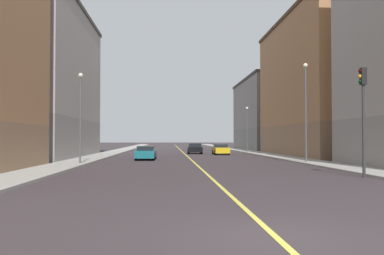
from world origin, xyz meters
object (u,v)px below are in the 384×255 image
building_left_far (266,115)px  building_left_mid (316,86)px  car_teal (146,153)px  street_lamp_left_far (247,124)px  street_lamp_left_near (306,103)px  car_black (195,149)px  traffic_light_left_near (363,106)px  building_right_midblock (45,82)px  street_lamp_right_near (80,108)px  car_yellow (221,149)px

building_left_far → building_left_mid: bearing=-90.0°
car_teal → street_lamp_left_far: bearing=54.7°
street_lamp_left_near → car_black: street_lamp_left_near is taller
building_left_far → car_teal: building_left_far is taller
street_lamp_left_far → car_teal: street_lamp_left_far is taller
car_teal → traffic_light_left_near: bearing=-57.4°
street_lamp_left_far → car_black: bearing=-159.4°
building_left_mid → building_right_midblock: 30.85m
street_lamp_left_far → car_teal: size_ratio=1.41×
street_lamp_right_near → street_lamp_left_far: street_lamp_right_near is taller
building_left_far → building_right_midblock: (-30.68, -29.44, 1.72)m
street_lamp_left_near → car_teal: street_lamp_left_near is taller
building_left_mid → street_lamp_left_near: size_ratio=3.06×
building_left_mid → street_lamp_right_near: 29.44m
building_right_midblock → street_lamp_left_far: (24.37, 13.79, -3.96)m
building_left_mid → car_black: building_left_mid is taller
car_yellow → car_teal: 15.28m
building_left_mid → street_lamp_left_near: building_left_mid is taller
street_lamp_right_near → car_black: 26.18m
car_yellow → car_teal: (-8.79, -12.50, 0.00)m
street_lamp_right_near → street_lamp_left_far: 32.13m
street_lamp_right_near → car_black: (10.44, 23.71, -3.73)m
building_right_midblock → street_lamp_right_near: (6.31, -12.78, -3.63)m
building_left_far → car_teal: size_ratio=5.19×
building_left_far → car_yellow: 25.23m
car_yellow → car_teal: size_ratio=0.88×
street_lamp_left_near → street_lamp_left_far: size_ratio=1.27×
street_lamp_left_near → car_black: (-7.62, 22.96, -4.30)m
building_left_far → street_lamp_right_near: 48.79m
building_left_far → street_lamp_right_near: (-24.37, -42.22, -1.91)m
building_left_mid → building_left_far: 26.23m
building_left_mid → car_yellow: size_ratio=6.21×
building_right_midblock → car_black: building_right_midblock is taller
traffic_light_left_near → street_lamp_right_near: 20.65m
street_lamp_left_near → car_yellow: 20.42m
street_lamp_left_far → car_yellow: 8.57m
car_black → car_yellow: bearing=-49.3°
traffic_light_left_near → car_black: 36.11m
traffic_light_left_near → street_lamp_right_near: size_ratio=0.83×
building_left_mid → building_left_far: (-0.00, 26.16, -1.92)m
car_yellow → car_black: car_black is taller
building_right_midblock → traffic_light_left_near: size_ratio=4.02×
street_lamp_left_far → car_yellow: street_lamp_left_far is taller
building_left_far → car_teal: 40.15m
building_left_far → street_lamp_left_near: (-6.31, -41.47, -1.34)m
building_left_mid → car_yellow: (-10.89, 4.12, -7.58)m
building_left_mid → car_black: (-13.93, 7.65, -7.56)m
car_yellow → car_black: (-3.04, 3.53, 0.02)m
street_lamp_left_near → car_black: 24.57m
building_left_far → car_yellow: (-10.89, -22.04, -5.66)m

